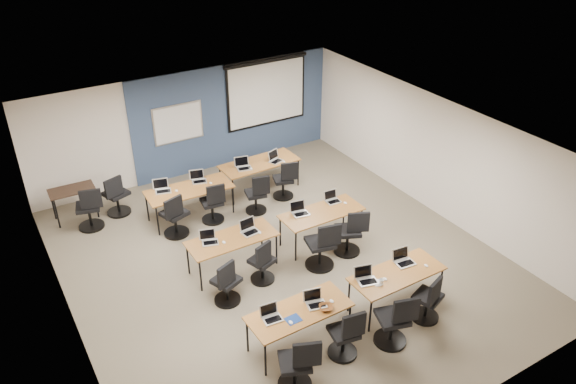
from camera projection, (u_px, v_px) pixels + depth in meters
floor at (280, 259)px, 11.40m from camera, size 8.00×9.00×0.02m
ceiling at (279, 138)px, 10.05m from camera, size 8.00×9.00×0.02m
wall_back at (189, 124)px, 14.06m from camera, size 8.00×0.04×2.70m
wall_front at (453, 353)px, 7.39m from camera, size 8.00×0.04×2.70m
wall_left at (63, 270)px, 8.93m from camera, size 0.04×9.00×2.70m
wall_right at (434, 155)px, 12.52m from camera, size 0.04×9.00×2.70m
blue_accent_panel at (234, 114)px, 14.60m from camera, size 5.50×0.04×2.70m
whiteboard at (178, 123)px, 13.82m from camera, size 1.28×0.03×0.98m
projector_screen at (267, 89)px, 14.71m from camera, size 2.40×0.10×1.82m
training_table_front_left at (299, 313)px, 9.03m from camera, size 1.72×0.72×0.73m
training_table_front_right at (397, 275)px, 9.88m from camera, size 1.73×0.72×0.73m
training_table_mid_left at (232, 240)px, 10.81m from camera, size 1.75×0.73×0.73m
training_table_mid_right at (322, 214)px, 11.63m from camera, size 1.76×0.73×0.73m
training_table_back_left at (189, 190)px, 12.47m from camera, size 1.91×0.79×0.73m
training_table_back_right at (259, 164)px, 13.58m from camera, size 1.92×0.80×0.73m
laptop_0 at (271, 315)px, 8.83m from camera, size 0.30×0.26×0.23m
mouse_0 at (291, 322)px, 8.76m from camera, size 0.08×0.10×0.03m
task_chair_0 at (298, 368)px, 8.38m from camera, size 0.56×0.53×1.01m
laptop_1 at (315, 301)px, 9.12m from camera, size 0.31×0.27×0.24m
mouse_1 at (332, 301)px, 9.19m from camera, size 0.09×0.11×0.03m
task_chair_1 at (346, 337)px, 8.96m from camera, size 0.49×0.49×0.97m
laptop_2 at (366, 278)px, 9.64m from camera, size 0.34×0.29×0.25m
mouse_2 at (385, 279)px, 9.69m from camera, size 0.07×0.10×0.03m
task_chair_2 at (395, 324)px, 9.19m from camera, size 0.56×0.55×1.03m
laptop_3 at (403, 259)px, 10.08m from camera, size 0.34×0.29×0.26m
mouse_3 at (426, 266)px, 10.01m from camera, size 0.08×0.10×0.03m
task_chair_3 at (429, 302)px, 9.68m from camera, size 0.51×0.49×0.97m
laptop_4 at (209, 239)px, 10.64m from camera, size 0.31×0.26×0.24m
mouse_4 at (224, 242)px, 10.64m from camera, size 0.07×0.10×0.03m
task_chair_4 at (227, 285)px, 10.07m from camera, size 0.51×0.49×0.97m
laptop_5 at (249, 229)px, 10.94m from camera, size 0.34×0.29×0.26m
mouse_5 at (259, 232)px, 10.92m from camera, size 0.09×0.12×0.04m
task_chair_5 at (263, 265)px, 10.60m from camera, size 0.49×0.47×0.96m
laptop_6 at (299, 211)px, 11.52m from camera, size 0.33×0.28×0.25m
mouse_6 at (309, 214)px, 11.52m from camera, size 0.07×0.10×0.03m
task_chair_6 at (322, 249)px, 10.98m from camera, size 0.58×0.58×1.05m
laptop_7 at (332, 199)px, 11.95m from camera, size 0.30×0.26×0.23m
mouse_7 at (345, 203)px, 11.90m from camera, size 0.08×0.10×0.03m
task_chair_7 at (350, 235)px, 11.40m from camera, size 0.58×0.54×1.02m
laptop_8 at (162, 188)px, 12.34m from camera, size 0.34×0.29×0.26m
mouse_8 at (176, 191)px, 12.35m from camera, size 0.07×0.10×0.03m
task_chair_8 at (175, 219)px, 11.95m from camera, size 0.57×0.55×1.02m
laptop_9 at (198, 179)px, 12.72m from camera, size 0.33×0.28×0.25m
mouse_9 at (211, 183)px, 12.65m from camera, size 0.06×0.10×0.03m
task_chair_9 at (213, 206)px, 12.43m from camera, size 0.51×0.51×0.99m
laptop_10 at (243, 166)px, 13.27m from camera, size 0.35×0.29×0.26m
mouse_10 at (251, 169)px, 13.25m from camera, size 0.07×0.11×0.04m
task_chair_10 at (257, 197)px, 12.78m from camera, size 0.49×0.49×0.97m
laptop_11 at (275, 159)px, 13.60m from camera, size 0.33×0.28×0.25m
mouse_11 at (284, 162)px, 13.57m from camera, size 0.07×0.10×0.03m
task_chair_11 at (285, 183)px, 13.36m from camera, size 0.51×0.50×0.98m
blue_mousepad at (293, 319)px, 8.83m from camera, size 0.24×0.21×0.01m
snack_bowl at (326, 308)px, 9.03m from camera, size 0.29×0.29×0.05m
snack_plate at (378, 283)px, 9.61m from camera, size 0.22×0.22×0.01m
coffee_cup at (381, 282)px, 9.57m from camera, size 0.08×0.08×0.07m
utility_table at (72, 193)px, 12.43m from camera, size 0.97×0.54×0.75m
spare_chair_a at (117, 198)px, 12.69m from camera, size 0.56×0.54×1.02m
spare_chair_b at (90, 211)px, 12.19m from camera, size 0.56×0.56×1.03m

